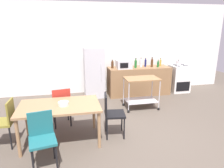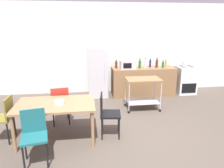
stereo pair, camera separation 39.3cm
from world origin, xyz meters
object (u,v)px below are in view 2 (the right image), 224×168
Objects in this scene: bottle_wine at (140,64)px; dining_table at (56,107)px; chair_black at (107,112)px; stove_oven at (185,80)px; chair_olive at (4,116)px; fruit_bowl at (59,102)px; bottle_sesame_oil at (145,64)px; chair_red at (60,103)px; bottle_olive_oil at (163,65)px; kitchen_cart at (143,89)px; bottle_soy_sauce at (150,63)px; bottle_vinegar at (166,64)px; microwave at (128,65)px; bottle_hot_sauce at (157,64)px; kettle at (185,64)px; chair_teal at (34,133)px; refrigerator at (98,72)px; bottle_soda at (116,65)px.

dining_table is at bearing -133.84° from bottle_wine.
stove_oven is (2.87, 2.46, -0.07)m from chair_black.
fruit_bowl is (1.06, -0.09, 0.27)m from chair_olive.
chair_black is 2.99× the size of bottle_sesame_oil.
bottle_olive_oil reaches higher than chair_red.
bottle_soy_sauce reaches higher than kitchen_cart.
fruit_bowl is at bearing -140.71° from bottle_vinegar.
microwave is 0.61m from bottle_sesame_oil.
bottle_hot_sauce is 1.32× the size of bottle_olive_oil.
chair_red is at bearing -155.57° from kettle.
kettle is (0.58, -0.14, -0.01)m from bottle_vinegar.
bottle_sesame_oil reaches higher than bottle_vinegar.
chair_red reaches higher than fruit_bowl.
bottle_sesame_oil reaches higher than microwave.
stove_oven is at bearing 39.67° from kettle.
bottle_hot_sauce is 1.31× the size of kettle.
bottle_soy_sauce is at bearing 65.13° from kitchen_cart.
chair_teal is at bearing -131.02° from bottle_sesame_oil.
refrigerator reaches higher than kitchen_cart.
bottle_vinegar is 1.10× the size of kettle.
bottle_hot_sauce reaches higher than kitchen_cart.
kettle is at bearing -7.12° from bottle_soy_sauce.
bottle_soda is (1.81, 3.18, 0.49)m from chair_teal.
stove_oven is 2.92m from refrigerator.
refrigerator reaches higher than kettle.
refrigerator is 5.50× the size of bottle_soy_sauce.
chair_black is 3.13m from bottle_olive_oil.
kettle is (-0.12, -0.10, 0.55)m from stove_oven.
chair_teal is at bearing -110.88° from refrigerator.
bottle_soy_sauce is 1.18× the size of bottle_olive_oil.
dining_table is 3.83m from bottle_olive_oil.
bottle_olive_oil is at bearing 0.02° from microwave.
chair_olive is 4.85m from bottle_vinegar.
bottle_sesame_oil is (1.49, 2.46, 0.51)m from chair_black.
chair_black is (1.00, -0.01, -0.15)m from dining_table.
fruit_bowl is at bearing -132.35° from bottle_wine.
chair_red is 4.27m from stove_oven.
bottle_soda is 1.29m from bottle_hot_sauce.
kitchen_cart is 1.44m from bottle_hot_sauce.
refrigerator reaches higher than dining_table.
fruit_bowl is (0.08, -0.04, 0.12)m from dining_table.
refrigerator is at bearing 131.47° from kitchen_cart.
chair_olive is 4.64× the size of fruit_bowl.
chair_teal is 2.99× the size of bottle_sesame_oil.
chair_olive and chair_teal have the same top height.
stove_oven is (3.87, 1.80, -0.07)m from chair_red.
microwave is 0.78m from bottle_soy_sauce.
chair_teal is 0.78m from fruit_bowl.
bottle_wine is (1.31, -0.16, 0.25)m from refrigerator.
bottle_vinegar is 1.37× the size of fruit_bowl.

